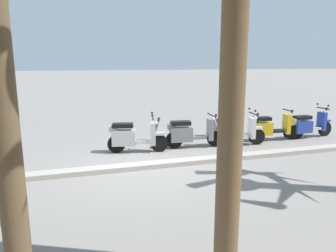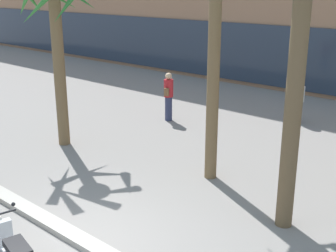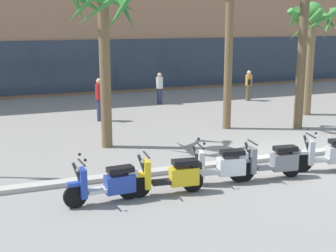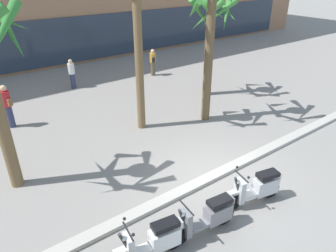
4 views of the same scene
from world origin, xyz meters
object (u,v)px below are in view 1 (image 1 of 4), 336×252
(scooter_grey_mid_front, at_px, (190,133))
(scooter_silver_mid_rear, at_px, (133,137))
(scooter_white_lead_nearest, at_px, (235,131))
(scooter_yellow_tail_end, at_px, (270,128))
(scooter_blue_last_in_row, at_px, (308,125))

(scooter_grey_mid_front, xyz_separation_m, scooter_silver_mid_rear, (1.80, 0.00, 0.01))
(scooter_white_lead_nearest, relative_size, scooter_grey_mid_front, 0.94)
(scooter_yellow_tail_end, bearing_deg, scooter_blue_last_in_row, 178.66)
(scooter_white_lead_nearest, bearing_deg, scooter_silver_mid_rear, -2.67)
(scooter_yellow_tail_end, relative_size, scooter_white_lead_nearest, 1.06)
(scooter_blue_last_in_row, xyz_separation_m, scooter_white_lead_nearest, (2.99, 0.19, 0.02))
(scooter_white_lead_nearest, distance_m, scooter_grey_mid_front, 1.46)
(scooter_yellow_tail_end, distance_m, scooter_silver_mid_rear, 4.69)
(scooter_silver_mid_rear, bearing_deg, scooter_grey_mid_front, -179.95)
(scooter_grey_mid_front, bearing_deg, scooter_white_lead_nearest, 173.99)
(scooter_yellow_tail_end, bearing_deg, scooter_silver_mid_rear, 0.93)
(scooter_grey_mid_front, bearing_deg, scooter_yellow_tail_end, -178.52)
(scooter_grey_mid_front, bearing_deg, scooter_blue_last_in_row, -179.51)
(scooter_blue_last_in_row, bearing_deg, scooter_silver_mid_rear, 0.36)
(scooter_white_lead_nearest, distance_m, scooter_silver_mid_rear, 3.26)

